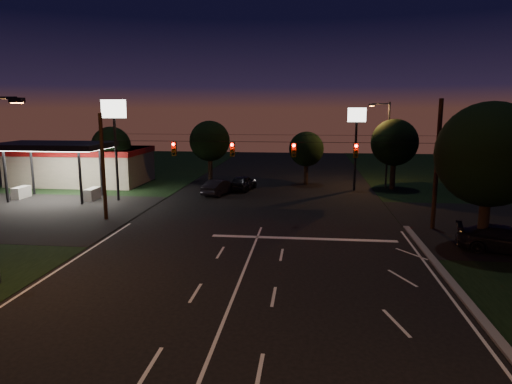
# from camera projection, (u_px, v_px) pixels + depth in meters

# --- Properties ---
(ground) EXTENTS (140.00, 140.00, 0.00)m
(ground) POSITION_uv_depth(u_px,v_px,m) (226.00, 314.00, 18.75)
(ground) COLOR black
(ground) RESTS_ON ground
(cross_street_left) EXTENTS (20.00, 16.00, 0.02)m
(cross_street_left) POSITION_uv_depth(u_px,v_px,m) (17.00, 214.00, 36.63)
(cross_street_left) COLOR black
(cross_street_left) RESTS_ON ground
(stop_bar) EXTENTS (12.00, 0.50, 0.01)m
(stop_bar) POSITION_uv_depth(u_px,v_px,m) (303.00, 238.00, 29.65)
(stop_bar) COLOR silver
(stop_bar) RESTS_ON ground
(utility_pole_right) EXTENTS (0.30, 0.30, 9.00)m
(utility_pole_right) POSITION_uv_depth(u_px,v_px,m) (432.00, 229.00, 32.06)
(utility_pole_right) COLOR black
(utility_pole_right) RESTS_ON ground
(utility_pole_left) EXTENTS (0.28, 0.28, 8.00)m
(utility_pole_left) POSITION_uv_depth(u_px,v_px,m) (106.00, 219.00, 34.75)
(utility_pole_left) COLOR black
(utility_pole_left) RESTS_ON ground
(signal_span) EXTENTS (24.00, 0.40, 1.56)m
(signal_span) POSITION_uv_depth(u_px,v_px,m) (263.00, 149.00, 32.38)
(signal_span) COLOR black
(signal_span) RESTS_ON ground
(gas_station) EXTENTS (14.20, 16.10, 5.25)m
(gas_station) POSITION_uv_depth(u_px,v_px,m) (80.00, 163.00, 50.46)
(gas_station) COLOR gray
(gas_station) RESTS_ON ground
(pole_sign_left_near) EXTENTS (2.20, 0.30, 9.10)m
(pole_sign_left_near) POSITION_uv_depth(u_px,v_px,m) (114.00, 124.00, 40.56)
(pole_sign_left_near) COLOR black
(pole_sign_left_near) RESTS_ON ground
(pole_sign_right) EXTENTS (1.80, 0.30, 8.40)m
(pole_sign_right) POSITION_uv_depth(u_px,v_px,m) (356.00, 129.00, 46.04)
(pole_sign_right) COLOR black
(pole_sign_right) RESTS_ON ground
(street_light_right_far) EXTENTS (2.20, 0.35, 9.00)m
(street_light_right_far) POSITION_uv_depth(u_px,v_px,m) (385.00, 138.00, 47.81)
(street_light_right_far) COLOR black
(street_light_right_far) RESTS_ON ground
(tree_right_near) EXTENTS (6.00, 6.00, 8.76)m
(tree_right_near) POSITION_uv_depth(u_px,v_px,m) (489.00, 155.00, 26.14)
(tree_right_near) COLOR black
(tree_right_near) RESTS_ON ground
(tree_far_a) EXTENTS (4.20, 4.20, 6.42)m
(tree_far_a) POSITION_uv_depth(u_px,v_px,m) (112.00, 147.00, 49.43)
(tree_far_a) COLOR black
(tree_far_a) RESTS_ON ground
(tree_far_b) EXTENTS (4.60, 4.60, 6.98)m
(tree_far_b) POSITION_uv_depth(u_px,v_px,m) (210.00, 141.00, 52.16)
(tree_far_b) COLOR black
(tree_far_b) RESTS_ON ground
(tree_far_c) EXTENTS (3.80, 3.80, 5.86)m
(tree_far_c) POSITION_uv_depth(u_px,v_px,m) (306.00, 149.00, 50.05)
(tree_far_c) COLOR black
(tree_far_c) RESTS_ON ground
(tree_far_d) EXTENTS (4.80, 4.80, 7.30)m
(tree_far_d) POSITION_uv_depth(u_px,v_px,m) (394.00, 143.00, 46.95)
(tree_far_d) COLOR black
(tree_far_d) RESTS_ON ground
(tree_far_e) EXTENTS (4.00, 4.00, 6.18)m
(tree_far_e) POSITION_uv_depth(u_px,v_px,m) (482.00, 153.00, 44.20)
(tree_far_e) COLOR black
(tree_far_e) RESTS_ON ground
(car_oncoming_a) EXTENTS (2.71, 4.79, 1.54)m
(car_oncoming_a) POSITION_uv_depth(u_px,v_px,m) (243.00, 183.00, 47.16)
(car_oncoming_a) COLOR black
(car_oncoming_a) RESTS_ON ground
(car_oncoming_b) EXTENTS (2.93, 4.82, 1.50)m
(car_oncoming_b) POSITION_uv_depth(u_px,v_px,m) (219.00, 187.00, 44.61)
(car_oncoming_b) COLOR black
(car_oncoming_b) RESTS_ON ground
(car_cross) EXTENTS (5.74, 3.41, 1.56)m
(car_cross) POSITION_uv_depth(u_px,v_px,m) (505.00, 239.00, 26.72)
(car_cross) COLOR black
(car_cross) RESTS_ON ground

